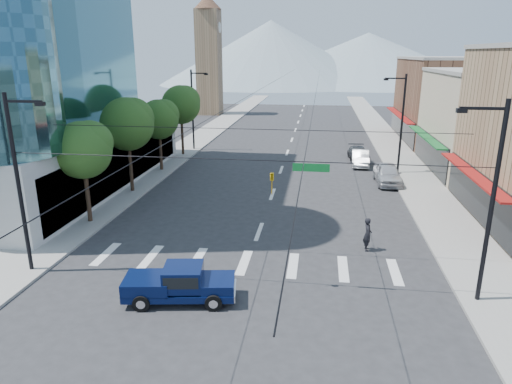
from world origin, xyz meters
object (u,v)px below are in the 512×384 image
(pedestrian, at_px, (368,234))
(parked_car_mid, at_px, (360,158))
(pickup_truck, at_px, (179,283))
(parked_car_near, at_px, (388,174))
(parked_car_far, at_px, (358,154))

(pedestrian, bearing_deg, parked_car_mid, -7.03)
(pickup_truck, xyz_separation_m, parked_car_near, (11.83, 21.20, -0.02))
(pickup_truck, bearing_deg, parked_car_far, 62.73)
(pedestrian, bearing_deg, parked_car_far, -6.70)
(parked_car_near, bearing_deg, parked_car_far, 100.24)
(pickup_truck, relative_size, parked_car_far, 1.10)
(pedestrian, distance_m, parked_car_near, 14.69)
(pickup_truck, xyz_separation_m, pedestrian, (8.84, 6.82, 0.09))
(pedestrian, height_order, parked_car_far, pedestrian)
(pedestrian, bearing_deg, pickup_truck, 123.93)
(pedestrian, relative_size, parked_car_near, 0.38)
(parked_car_mid, height_order, parked_car_far, parked_car_mid)
(parked_car_near, bearing_deg, pedestrian, -103.16)
(parked_car_far, bearing_deg, pedestrian, -96.22)
(parked_car_far, bearing_deg, pickup_truck, -111.79)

